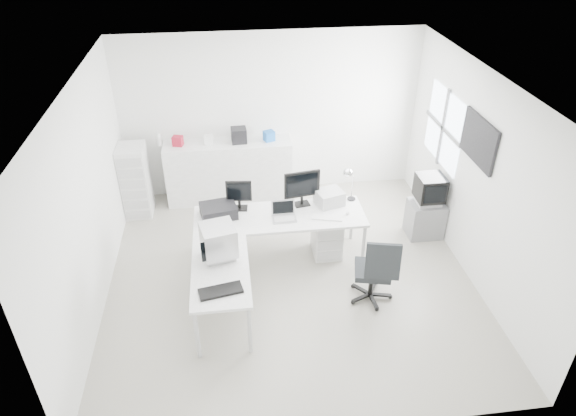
{
  "coord_description": "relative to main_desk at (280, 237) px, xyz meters",
  "views": [
    {
      "loc": [
        -0.74,
        -5.59,
        4.71
      ],
      "look_at": [
        0.0,
        0.2,
        1.0
      ],
      "focal_mm": 32.0,
      "sensor_mm": 36.0,
      "label": 1
    }
  ],
  "objects": [
    {
      "name": "crt_tv",
      "position": [
        2.31,
        0.33,
        0.42
      ],
      "size": [
        0.5,
        0.48,
        0.45
      ],
      "primitive_type": null,
      "color": "black",
      "rests_on": "tv_cabinet"
    },
    {
      "name": "lcd_monitor_small",
      "position": [
        -0.55,
        0.25,
        0.6
      ],
      "size": [
        0.38,
        0.24,
        0.46
      ],
      "primitive_type": null,
      "rotation": [
        0.0,
        0.0,
        -0.11
      ],
      "color": "black",
      "rests_on": "main_desk"
    },
    {
      "name": "window",
      "position": [
        2.57,
        0.79,
        1.23
      ],
      "size": [
        0.02,
        1.2,
        1.1
      ],
      "primitive_type": null,
      "color": "white",
      "rests_on": "right_wall"
    },
    {
      "name": "ceiling",
      "position": [
        0.09,
        -0.41,
        2.42
      ],
      "size": [
        5.0,
        5.0,
        0.01
      ],
      "primitive_type": "cube",
      "color": "white",
      "rests_on": "back_wall"
    },
    {
      "name": "side_desk",
      "position": [
        -0.85,
        -1.1,
        0.0
      ],
      "size": [
        0.7,
        1.4,
        0.75
      ],
      "primitive_type": null,
      "color": "white",
      "rests_on": "floor"
    },
    {
      "name": "clutter_box_d",
      "position": [
        0.03,
        1.83,
        0.77
      ],
      "size": [
        0.21,
        0.2,
        0.17
      ],
      "primitive_type": "cube",
      "rotation": [
        0.0,
        0.0,
        0.37
      ],
      "color": "#195DB4",
      "rests_on": "sideboard"
    },
    {
      "name": "laser_printer",
      "position": [
        0.75,
        0.22,
        0.48
      ],
      "size": [
        0.45,
        0.41,
        0.21
      ],
      "primitive_type": "cube",
      "rotation": [
        0.0,
        0.0,
        0.3
      ],
      "color": "#B4B4B4",
      "rests_on": "main_desk"
    },
    {
      "name": "left_wall",
      "position": [
        -2.41,
        -0.41,
        1.02
      ],
      "size": [
        0.02,
        5.0,
        2.8
      ],
      "primitive_type": "cube",
      "color": "white",
      "rests_on": "floor"
    },
    {
      "name": "drawer_pedestal",
      "position": [
        0.7,
        0.05,
        -0.08
      ],
      "size": [
        0.4,
        0.5,
        0.6
      ],
      "primitive_type": "cube",
      "color": "white",
      "rests_on": "floor"
    },
    {
      "name": "main_desk",
      "position": [
        0.0,
        0.0,
        0.0
      ],
      "size": [
        2.4,
        0.8,
        0.75
      ],
      "primitive_type": null,
      "color": "white",
      "rests_on": "floor"
    },
    {
      "name": "crt_monitor",
      "position": [
        -0.85,
        -0.85,
        0.58
      ],
      "size": [
        0.43,
        0.43,
        0.41
      ],
      "primitive_type": null,
      "rotation": [
        0.0,
        0.0,
        0.22
      ],
      "color": "#B7B7BA",
      "rests_on": "side_desk"
    },
    {
      "name": "back_wall",
      "position": [
        0.09,
        2.09,
        1.02
      ],
      "size": [
        5.0,
        0.02,
        2.8
      ],
      "primitive_type": "cube",
      "color": "white",
      "rests_on": "floor"
    },
    {
      "name": "right_wall",
      "position": [
        2.59,
        -0.41,
        1.02
      ],
      "size": [
        0.02,
        5.0,
        2.8
      ],
      "primitive_type": "cube",
      "color": "white",
      "rests_on": "floor"
    },
    {
      "name": "office_chair",
      "position": [
        1.09,
        -1.0,
        0.14
      ],
      "size": [
        0.71,
        0.71,
        1.02
      ],
      "primitive_type": null,
      "rotation": [
        0.0,
        0.0,
        -0.23
      ],
      "color": "#232627",
      "rests_on": "floor"
    },
    {
      "name": "floor",
      "position": [
        0.09,
        -0.41,
        -0.38
      ],
      "size": [
        5.0,
        5.0,
        0.01
      ],
      "primitive_type": "cube",
      "color": "beige",
      "rests_on": "ground"
    },
    {
      "name": "clutter_box_c",
      "position": [
        -0.47,
        1.83,
        0.81
      ],
      "size": [
        0.26,
        0.24,
        0.25
      ],
      "primitive_type": "cube",
      "rotation": [
        0.0,
        0.0,
        0.05
      ],
      "color": "black",
      "rests_on": "sideboard"
    },
    {
      "name": "clutter_box_a",
      "position": [
        -1.47,
        1.83,
        0.76
      ],
      "size": [
        0.19,
        0.17,
        0.16
      ],
      "primitive_type": "cube",
      "rotation": [
        0.0,
        0.0,
        -0.24
      ],
      "color": "maroon",
      "rests_on": "sideboard"
    },
    {
      "name": "lcd_monitor_large",
      "position": [
        0.35,
        0.25,
        0.65
      ],
      "size": [
        0.55,
        0.29,
        0.54
      ],
      "primitive_type": null,
      "rotation": [
        0.0,
        0.0,
        0.17
      ],
      "color": "black",
      "rests_on": "main_desk"
    },
    {
      "name": "filing_cabinet",
      "position": [
        -2.19,
        1.53,
        0.23
      ],
      "size": [
        0.43,
        0.51,
        1.22
      ],
      "primitive_type": "cube",
      "color": "white",
      "rests_on": "floor"
    },
    {
      "name": "clutter_bottle",
      "position": [
        -1.77,
        1.87,
        0.79
      ],
      "size": [
        0.07,
        0.07,
        0.22
      ],
      "primitive_type": "cylinder",
      "color": "white",
      "rests_on": "sideboard"
    },
    {
      "name": "desk_lamp",
      "position": [
        1.1,
        0.3,
        0.64
      ],
      "size": [
        0.2,
        0.2,
        0.52
      ],
      "primitive_type": null,
      "rotation": [
        0.0,
        0.0,
        -0.15
      ],
      "color": "silver",
      "rests_on": "main_desk"
    },
    {
      "name": "wall_picture",
      "position": [
        2.56,
        -0.31,
        1.52
      ],
      "size": [
        0.04,
        0.9,
        0.6
      ],
      "primitive_type": null,
      "color": "black",
      "rests_on": "right_wall"
    },
    {
      "name": "white_keyboard",
      "position": [
        0.65,
        -0.15,
        0.38
      ],
      "size": [
        0.44,
        0.23,
        0.02
      ],
      "primitive_type": "cube",
      "rotation": [
        0.0,
        0.0,
        -0.25
      ],
      "color": "white",
      "rests_on": "main_desk"
    },
    {
      "name": "clutter_box_b",
      "position": [
        -0.97,
        1.83,
        0.76
      ],
      "size": [
        0.15,
        0.13,
        0.15
      ],
      "primitive_type": "cube",
      "rotation": [
        0.0,
        0.0,
        0.02
      ],
      "color": "white",
      "rests_on": "sideboard"
    },
    {
      "name": "black_keyboard",
      "position": [
        -0.85,
        -1.5,
        0.39
      ],
      "size": [
        0.53,
        0.29,
        0.03
      ],
      "primitive_type": "cube",
      "rotation": [
        0.0,
        0.0,
        0.19
      ],
      "color": "black",
      "rests_on": "side_desk"
    },
    {
      "name": "sideboard",
      "position": [
        -0.67,
        1.83,
        0.15
      ],
      "size": [
        2.12,
        0.53,
        1.06
      ],
      "primitive_type": "cube",
      "color": "white",
      "rests_on": "floor"
    },
    {
      "name": "inkjet_printer",
      "position": [
        -0.85,
        0.1,
        0.46
      ],
      "size": [
        0.55,
        0.46,
        0.17
      ],
      "primitive_type": "cube",
      "rotation": [
        0.0,
        0.0,
        0.18
      ],
      "color": "black",
      "rests_on": "main_desk"
    },
    {
      "name": "white_mouse",
      "position": [
        0.95,
        -0.1,
        0.4
      ],
      "size": [
        0.05,
        0.05,
        0.05
      ],
      "primitive_type": "sphere",
      "color": "white",
      "rests_on": "main_desk"
    },
    {
      "name": "laptop",
      "position": [
        0.05,
        -0.1,
        0.49
      ],
      "size": [
        0.36,
        0.37,
        0.24
      ],
      "primitive_type": null,
      "rotation": [
        0.0,
        0.0,
        0.01
      ],
      "color": "#B7B7BA",
      "rests_on": "main_desk"
    },
    {
      "name": "tv_cabinet",
      "position": [
        2.31,
        0.33,
        -0.09
      ],
      "size": [
        0.53,
        0.43,
        0.57
      ],
      "primitive_type": "cube",
      "color": "slate",
      "rests_on": "floor"
    }
  ]
}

